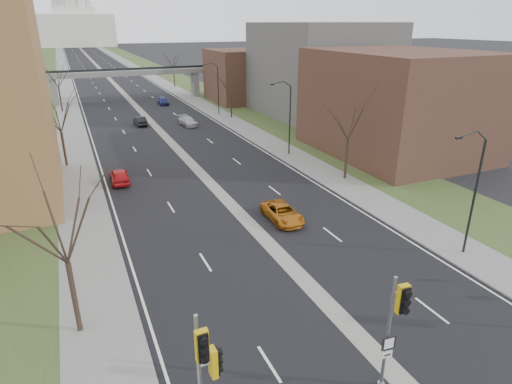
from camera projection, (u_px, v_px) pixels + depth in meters
ground at (383, 361)px, 20.22m from camera, size 700.00×700.00×0.00m
road_surface at (100, 69)px, 147.97m from camera, size 20.00×600.00×0.01m
median_strip at (100, 69)px, 147.97m from camera, size 1.20×600.00×0.02m
sidewalk_right at (135, 67)px, 152.41m from camera, size 4.00×600.00×0.12m
sidewalk_left at (62, 70)px, 143.48m from camera, size 4.00×600.00×0.12m
grass_verge_right at (152, 67)px, 154.65m from camera, size 8.00×600.00×0.10m
grass_verge_left at (43, 71)px, 141.25m from camera, size 8.00×600.00×0.10m
commercial_block_near at (397, 103)px, 50.79m from camera, size 16.00×20.00×12.00m
commercial_block_mid at (320, 70)px, 72.17m from camera, size 18.00×22.00×15.00m
commercial_block_far at (247, 76)px, 86.18m from camera, size 14.00×14.00×10.00m
pedestrian_bridge at (128, 76)px, 86.57m from camera, size 34.00×3.00×6.45m
capitol at (74, 17)px, 285.89m from camera, size 48.00×42.00×55.75m
streetlight_near at (473, 159)px, 26.86m from camera, size 2.61×0.20×8.70m
streetlight_mid at (284, 97)px, 49.00m from camera, size 2.61×0.20×8.70m
streetlight_far at (213, 74)px, 71.14m from camera, size 2.61×0.20×8.70m
tree_left_a at (59, 215)px, 19.75m from camera, size 7.20×7.20×9.40m
tree_left_b at (58, 111)px, 45.45m from camera, size 6.75×6.75×8.81m
tree_left_c at (56, 71)px, 74.10m from camera, size 7.65×7.65×9.99m
tree_right_a at (350, 115)px, 41.35m from camera, size 7.20×7.20×9.40m
tree_right_b at (231, 83)px, 69.76m from camera, size 6.30×6.30×8.22m
tree_right_c at (173, 58)px, 103.37m from camera, size 7.65×7.65×9.99m
signal_pole_left at (206, 362)px, 15.20m from camera, size 0.98×1.02×5.64m
signal_pole_median at (396, 318)px, 17.11m from camera, size 0.65×0.93×5.64m
car_left_near at (120, 176)px, 42.59m from camera, size 1.87×4.35×1.46m
car_left_far at (140, 121)px, 66.52m from camera, size 1.66×4.30×1.40m
car_right_near at (282, 213)px, 34.44m from camera, size 2.24×4.77×1.32m
car_right_mid at (188, 121)px, 66.38m from camera, size 2.44×4.90×1.37m
car_right_far at (163, 101)px, 83.48m from camera, size 1.82×4.36×1.48m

